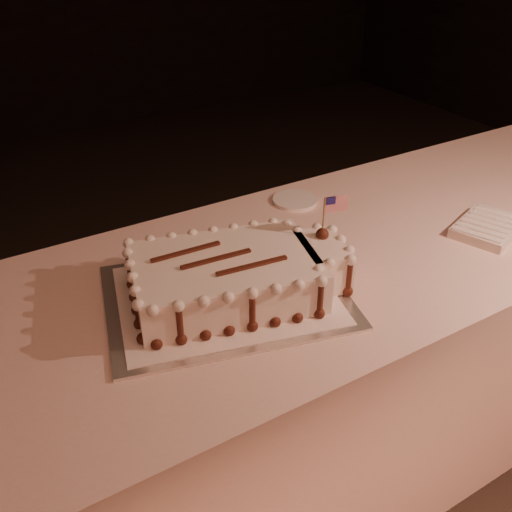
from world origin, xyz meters
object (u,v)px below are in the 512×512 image
cake_board (226,297)px  sheet_cake (238,275)px  banquet_table (329,355)px  side_plate (295,200)px  napkin_stack (488,228)px

cake_board → sheet_cake: bearing=0.1°
banquet_table → sheet_cake: sheet_cake is taller
cake_board → banquet_table: bearing=21.1°
cake_board → side_plate: size_ratio=4.00×
sheet_cake → side_plate: 0.51m
napkin_stack → side_plate: 0.55m
banquet_table → side_plate: 0.48m
banquet_table → side_plate: bearing=79.5°
banquet_table → cake_board: size_ratio=4.43×
banquet_table → side_plate: side_plate is taller
cake_board → sheet_cake: sheet_cake is taller
napkin_stack → side_plate: napkin_stack is taller
banquet_table → cake_board: 0.52m
banquet_table → sheet_cake: (-0.33, -0.05, 0.43)m
banquet_table → napkin_stack: (0.40, -0.14, 0.39)m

